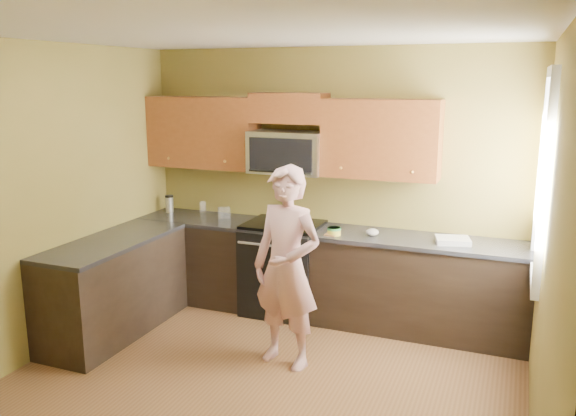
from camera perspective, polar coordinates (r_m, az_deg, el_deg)
The scene contains 27 objects.
floor at distance 4.77m, azimuth -3.73°, elevation -17.67°, with size 4.00×4.00×0.00m, color brown.
ceiling at distance 4.14m, azimuth -4.27°, elevation 16.69°, with size 4.00×4.00×0.00m, color white.
wall_back at distance 6.08m, azimuth 4.20°, elevation 2.55°, with size 4.00×4.00×0.00m, color brown.
wall_front at distance 2.69m, azimuth -23.08°, elevation -11.35°, with size 4.00×4.00×0.00m, color brown.
wall_left at distance 5.41m, azimuth -23.44°, elevation 0.32°, with size 4.00×4.00×0.00m, color brown.
wall_right at distance 3.86m, azimuth 23.93°, elevation -4.29°, with size 4.00×4.00×0.00m, color brown.
cabinet_back_run at distance 6.03m, azimuth 3.19°, elevation -6.46°, with size 4.00×0.60×0.88m, color black.
cabinet_left_run at distance 5.89m, azimuth -16.44°, elevation -7.44°, with size 0.60×1.60×0.88m, color black.
countertop_back at distance 5.89m, azimuth 3.22°, elevation -2.25°, with size 4.00×0.62×0.04m, color black.
countertop_left at distance 5.75m, azimuth -16.65°, elevation -3.14°, with size 0.62×1.60×0.04m, color black.
stove at distance 6.13m, azimuth -0.44°, elevation -5.78°, with size 0.76×0.65×0.95m, color black, non-canonical shape.
microwave at distance 6.01m, azimuth -0.01°, elevation 3.44°, with size 0.76×0.40×0.42m, color silver, non-canonical shape.
upper_cab_left at distance 6.47m, azimuth -8.08°, elevation 3.95°, with size 1.22×0.33×0.75m, color brown, non-canonical shape.
upper_cab_right at distance 5.77m, azimuth 8.84°, elevation 2.90°, with size 1.12×0.33×0.75m, color brown, non-canonical shape.
upper_cab_over_mw at distance 5.98m, azimuth 0.12°, elevation 9.65°, with size 0.76×0.33×0.30m, color brown.
window at distance 4.97m, azimuth 23.59°, elevation 2.83°, with size 0.06×1.06×1.66m, color white, non-canonical shape.
woman at distance 4.92m, azimuth -0.11°, elevation -5.78°, with size 0.62×0.41×1.71m, color #CA656D.
frying_pan at distance 5.88m, azimuth -0.26°, elevation -1.75°, with size 0.29×0.51×0.07m, color black, non-canonical shape.
butter_tub at distance 5.67m, azimuth 4.48°, elevation -2.63°, with size 0.13×0.13×0.10m, color gold, non-canonical shape.
toast_slice at distance 5.66m, azimuth 4.21°, elevation -2.57°, with size 0.11×0.11×0.01m, color #B27F47.
napkin_a at distance 5.74m, azimuth -0.01°, elevation -2.09°, with size 0.11×0.12×0.06m, color silver.
napkin_b at distance 5.69m, azimuth 8.16°, elevation -2.33°, with size 0.12×0.13×0.07m, color silver.
dish_towel at distance 5.59m, azimuth 15.65°, elevation -3.03°, with size 0.30×0.24×0.05m, color silver.
travel_mug at distance 6.74m, azimuth -11.36°, elevation -0.41°, with size 0.09×0.09×0.20m, color silver, non-canonical shape.
glass_a at distance 6.36m, azimuth -5.90°, elevation -0.44°, with size 0.07×0.07×0.12m, color silver.
glass_b at distance 6.66m, azimuth -8.24°, elevation 0.09°, with size 0.07×0.07×0.12m, color silver.
glass_c at distance 6.36m, azimuth -6.50°, elevation -0.46°, with size 0.07×0.07×0.12m, color silver.
Camera 1 is at (1.80, -3.71, 2.39)m, focal length 36.75 mm.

